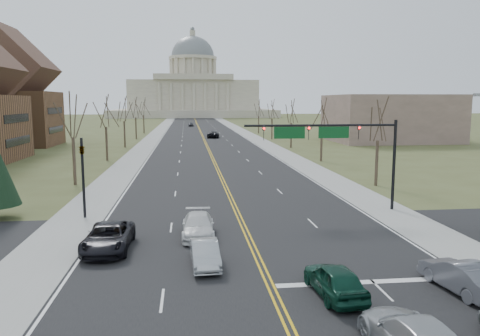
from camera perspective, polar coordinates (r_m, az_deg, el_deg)
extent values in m
plane|color=#464B25|center=(23.64, 3.32, -13.31)|extent=(600.00, 600.00, 0.00)
cube|color=black|center=(132.01, -4.80, 4.36)|extent=(20.00, 380.00, 0.01)
cube|color=black|center=(29.24, 1.31, -9.04)|extent=(120.00, 14.00, 0.01)
cube|color=gray|center=(132.21, -10.02, 4.28)|extent=(4.00, 380.00, 0.03)
cube|color=gray|center=(132.90, 0.39, 4.42)|extent=(4.00, 380.00, 0.03)
cube|color=gold|center=(132.01, -4.80, 4.36)|extent=(0.42, 380.00, 0.01)
cube|color=silver|center=(132.09, -9.06, 4.29)|extent=(0.15, 380.00, 0.01)
cube|color=silver|center=(132.66, -0.55, 4.41)|extent=(0.15, 380.00, 0.01)
cube|color=silver|center=(24.06, 15.89, -13.19)|extent=(9.50, 0.50, 0.01)
cube|color=beige|center=(271.78, -5.68, 6.70)|extent=(90.00, 60.00, 4.00)
cube|color=beige|center=(271.72, -5.71, 8.81)|extent=(70.00, 40.00, 16.00)
cube|color=beige|center=(251.53, -5.68, 11.03)|extent=(42.00, 3.00, 3.00)
cylinder|color=beige|center=(272.26, -5.75, 11.75)|extent=(24.00, 24.00, 12.00)
cylinder|color=beige|center=(272.77, -5.77, 13.18)|extent=(27.00, 27.00, 1.60)
ellipsoid|color=slate|center=(272.85, -5.78, 13.35)|extent=(24.00, 24.00, 22.80)
cylinder|color=beige|center=(274.33, -5.82, 16.03)|extent=(3.20, 3.20, 3.00)
sphere|color=slate|center=(274.65, -5.82, 16.51)|extent=(2.40, 2.40, 2.40)
cylinder|color=black|center=(39.09, 18.25, 0.32)|extent=(0.24, 0.24, 7.20)
cylinder|color=black|center=(36.70, 9.89, 5.15)|extent=(12.00, 0.18, 0.18)
imported|color=black|center=(37.68, 14.26, 4.25)|extent=(0.35, 0.40, 1.10)
sphere|color=#FF0C0C|center=(37.52, 14.36, 4.77)|extent=(0.18, 0.18, 0.18)
imported|color=black|center=(36.46, 8.35, 4.30)|extent=(0.35, 0.40, 1.10)
sphere|color=#FF0C0C|center=(36.29, 8.43, 4.83)|extent=(0.18, 0.18, 0.18)
imported|color=black|center=(35.73, 2.90, 4.29)|extent=(0.35, 0.40, 1.10)
sphere|color=#FF0C0C|center=(35.56, 2.95, 4.84)|extent=(0.18, 0.18, 0.18)
cube|color=#0C4C1E|center=(37.02, 11.36, 4.28)|extent=(2.40, 0.12, 0.90)
cube|color=#0C4C1E|center=(36.11, 6.05, 4.30)|extent=(2.40, 0.12, 0.90)
cylinder|color=black|center=(36.45, -18.58, -1.19)|extent=(0.20, 0.20, 6.00)
imported|color=black|center=(36.17, -18.73, 2.25)|extent=(0.32, 0.36, 0.99)
cube|color=gray|center=(25.96, 27.23, 7.93)|extent=(0.60, 0.25, 0.15)
cylinder|color=#3B2A23|center=(49.98, 16.32, 0.57)|extent=(0.32, 0.32, 4.68)
cylinder|color=#3B2A23|center=(51.41, -19.56, 0.78)|extent=(0.32, 0.32, 4.95)
cylinder|color=#3B2A23|center=(68.74, 9.89, 2.76)|extent=(0.32, 0.32, 4.68)
cylinder|color=#3B2A23|center=(70.92, -15.94, 2.84)|extent=(0.32, 0.32, 4.95)
cylinder|color=#3B2A23|center=(88.05, 6.24, 3.99)|extent=(0.32, 0.32, 4.68)
cylinder|color=#3B2A23|center=(90.65, -13.89, 4.00)|extent=(0.32, 0.32, 4.95)
cylinder|color=#3B2A23|center=(107.61, 3.91, 4.76)|extent=(0.32, 0.32, 4.68)
cylinder|color=#3B2A23|center=(110.47, -12.56, 4.75)|extent=(0.32, 0.32, 4.95)
cylinder|color=#3B2A23|center=(127.30, 2.29, 5.29)|extent=(0.32, 0.32, 4.68)
cylinder|color=#3B2A23|center=(130.35, -11.64, 5.26)|extent=(0.32, 0.32, 4.95)
cube|color=black|center=(76.02, -25.39, 2.99)|extent=(0.10, 9.80, 1.20)
cube|color=black|center=(75.84, -25.54, 5.49)|extent=(0.10, 9.80, 1.20)
cube|color=brown|center=(101.66, -26.23, 5.40)|extent=(17.00, 14.00, 10.50)
cube|color=#493124|center=(101.79, -26.57, 10.74)|extent=(17.00, 14.28, 17.00)
cube|color=black|center=(99.21, -21.49, 4.40)|extent=(0.10, 9.80, 1.20)
cube|color=black|center=(99.07, -21.60, 6.52)|extent=(0.10, 9.80, 1.20)
cube|color=#6F594F|center=(107.10, 17.79, 5.81)|extent=(25.00, 20.00, 10.00)
imported|color=#0B3325|center=(21.82, 11.48, -13.21)|extent=(2.09, 4.48, 1.48)
imported|color=#55565D|center=(24.14, 25.33, -11.76)|extent=(2.13, 4.63, 1.47)
imported|color=#A1A5A9|center=(25.12, -4.28, -10.38)|extent=(1.58, 4.07, 1.32)
imported|color=black|center=(28.60, -15.76, -8.13)|extent=(2.66, 5.56, 1.53)
imported|color=silver|center=(30.36, -5.13, -6.99)|extent=(2.12, 4.99, 1.44)
imported|color=black|center=(112.00, -3.29, 4.12)|extent=(3.24, 5.97, 1.59)
imported|color=#424349|center=(163.92, -6.01, 5.35)|extent=(1.90, 4.54, 1.53)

